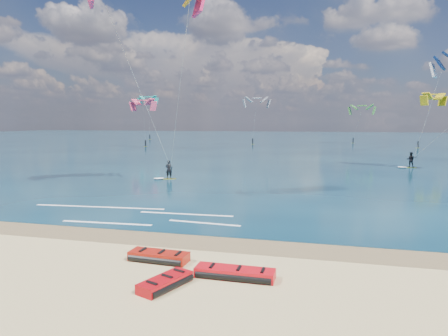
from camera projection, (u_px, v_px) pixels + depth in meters
The scene contains 10 objects.
ground at pixel (254, 162), 55.42m from camera, with size 320.00×320.00×0.00m, color tan.
wet_sand_strip at pixel (131, 237), 19.74m from camera, with size 320.00×2.40×0.01m, color brown.
sea at pixel (290, 141), 117.15m from camera, with size 320.00×200.00×0.04m, color #0A2537.
packed_kite_left at pixel (235, 278), 14.59m from camera, with size 3.13×1.16×0.42m, color red, non-canonical shape.
packed_kite_mid at pixel (159, 261), 16.35m from camera, with size 2.67×1.23×0.45m, color #AB170B, non-canonical shape.
packed_kite_right at pixel (165, 287), 13.75m from camera, with size 2.26×1.13×0.41m, color #B4070E, non-canonical shape.
kitesurfer_main at pixel (158, 78), 33.94m from camera, with size 9.06×11.52×18.22m.
kitesurfer_far at pixel (447, 101), 45.27m from camera, with size 13.67×6.62×15.21m.
shoreline_foam at pixel (138, 214), 24.31m from camera, with size 14.56×4.40×0.01m.
distant_kites at pixel (254, 122), 96.07m from camera, with size 77.77×35.40×12.87m.
Camera 1 is at (9.04, -14.56, 5.70)m, focal length 32.00 mm.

